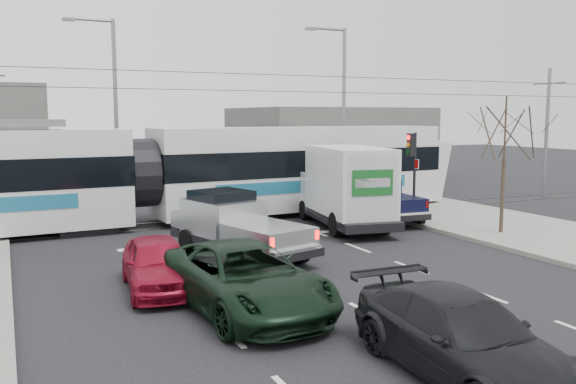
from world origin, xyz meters
name	(u,v)px	position (x,y,z in m)	size (l,w,h in m)	color
ground	(362,274)	(0.00, 0.00, 0.00)	(120.00, 120.00, 0.00)	black
rails	(238,220)	(0.00, 10.00, 0.01)	(60.00, 1.60, 0.03)	#33302D
building_right	(327,143)	(12.00, 24.00, 2.50)	(12.00, 10.00, 5.00)	slate
bare_tree	(505,134)	(7.60, 2.50, 3.79)	(2.40, 2.40, 5.00)	#47382B
traffic_signal	(412,157)	(6.47, 6.50, 2.74)	(0.44, 0.44, 3.60)	black
street_lamp_near	(341,103)	(7.31, 14.00, 5.11)	(2.38, 0.25, 9.00)	slate
street_lamp_far	(112,102)	(-4.19, 16.00, 5.11)	(2.38, 0.25, 9.00)	slate
catenary	(237,129)	(0.00, 10.00, 3.88)	(60.00, 0.20, 7.00)	black
tram	(139,175)	(-4.13, 10.28, 2.08)	(28.86, 4.42, 5.87)	silver
silver_pickup	(235,224)	(-2.46, 3.69, 1.01)	(3.33, 5.89, 2.03)	black
box_truck	(344,188)	(3.21, 6.51, 1.60)	(3.24, 6.76, 3.24)	black
navy_pickup	(379,197)	(5.37, 7.31, 1.00)	(2.19, 4.93, 2.02)	black
green_car	(244,278)	(-4.18, -1.65, 0.77)	(2.54, 5.51, 1.53)	black
red_car	(158,264)	(-5.58, 0.86, 0.69)	(1.63, 4.05, 1.38)	maroon
dark_car	(461,337)	(-2.10, -6.54, 0.71)	(1.98, 4.86, 1.41)	black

